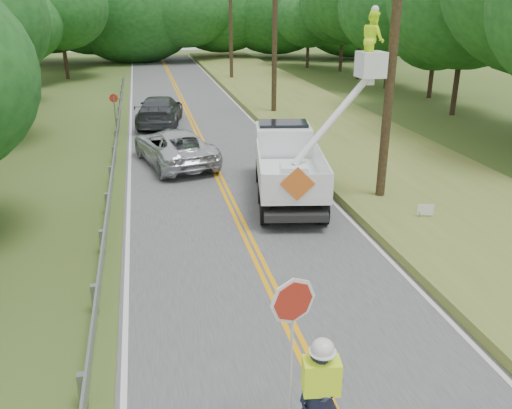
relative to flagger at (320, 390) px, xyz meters
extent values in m
cube|color=#464648|center=(0.46, 14.62, -1.06)|extent=(7.20, 96.00, 0.02)
cube|color=#FA9E09|center=(0.36, 14.62, -1.05)|extent=(0.12, 96.00, 0.00)
cube|color=#FA9E09|center=(0.56, 14.62, -1.05)|extent=(0.12, 96.00, 0.00)
cube|color=silver|center=(-2.99, 14.62, -1.05)|extent=(0.12, 96.00, 0.00)
cube|color=silver|center=(3.91, 14.62, -1.05)|extent=(0.12, 96.00, 0.00)
cube|color=gray|center=(-3.64, 1.62, -0.72)|extent=(0.12, 0.14, 0.70)
cube|color=gray|center=(-3.64, 4.62, -0.72)|extent=(0.12, 0.14, 0.70)
cube|color=gray|center=(-3.64, 7.62, -0.72)|extent=(0.12, 0.14, 0.70)
cube|color=gray|center=(-3.64, 10.62, -0.72)|extent=(0.12, 0.14, 0.70)
cube|color=gray|center=(-3.64, 13.62, -0.72)|extent=(0.12, 0.14, 0.70)
cube|color=gray|center=(-3.64, 16.62, -0.72)|extent=(0.12, 0.14, 0.70)
cube|color=gray|center=(-3.64, 19.62, -0.72)|extent=(0.12, 0.14, 0.70)
cube|color=gray|center=(-3.64, 22.62, -0.72)|extent=(0.12, 0.14, 0.70)
cube|color=gray|center=(-3.64, 25.62, -0.72)|extent=(0.12, 0.14, 0.70)
cube|color=gray|center=(-3.64, 28.62, -0.72)|extent=(0.12, 0.14, 0.70)
cube|color=gray|center=(-3.64, 31.62, -0.72)|extent=(0.12, 0.14, 0.70)
cube|color=gray|center=(-3.64, 34.62, -0.72)|extent=(0.12, 0.14, 0.70)
cube|color=gray|center=(-3.64, 37.62, -0.72)|extent=(0.12, 0.14, 0.70)
cube|color=gray|center=(-3.54, 15.62, -0.47)|extent=(0.05, 48.00, 0.34)
cylinder|color=black|center=(5.46, 9.62, 3.93)|extent=(0.30, 0.30, 10.00)
cylinder|color=black|center=(5.46, 24.62, 3.93)|extent=(0.30, 0.30, 10.00)
cylinder|color=black|center=(5.46, 39.62, 3.93)|extent=(0.30, 0.30, 10.00)
cube|color=#5A762D|center=(7.56, 14.62, -0.92)|extent=(7.00, 96.00, 0.30)
cylinder|color=#332319|center=(-10.91, 32.27, 0.24)|extent=(0.32, 0.32, 2.63)
ellipsoid|color=#164318|center=(-10.91, 32.27, 3.45)|extent=(6.13, 6.13, 5.39)
cylinder|color=#332319|center=(-11.08, 40.03, 0.30)|extent=(0.32, 0.32, 2.74)
ellipsoid|color=#164318|center=(-11.08, 40.03, 3.64)|extent=(6.39, 6.39, 5.62)
cylinder|color=#332319|center=(-8.53, 43.85, 0.69)|extent=(0.32, 0.32, 3.52)
ellipsoid|color=#164318|center=(-8.53, 43.85, 4.99)|extent=(8.21, 8.21, 7.23)
cylinder|color=#332319|center=(-9.51, 51.22, 0.89)|extent=(0.32, 0.32, 3.92)
cylinder|color=#332319|center=(16.13, 22.52, 0.87)|extent=(0.32, 0.32, 3.88)
cylinder|color=#332319|center=(17.83, 28.30, 0.30)|extent=(0.32, 0.32, 2.75)
ellipsoid|color=#164318|center=(17.83, 28.30, 3.66)|extent=(6.41, 6.41, 5.64)
cylinder|color=#332319|center=(16.63, 32.89, 0.69)|extent=(0.32, 0.32, 3.51)
ellipsoid|color=#164318|center=(16.63, 32.89, 4.97)|extent=(8.19, 8.19, 7.21)
cylinder|color=#332319|center=(16.52, 38.28, 1.05)|extent=(0.32, 0.32, 4.25)
cylinder|color=#332319|center=(16.94, 43.71, 0.71)|extent=(0.32, 0.32, 3.57)
ellipsoid|color=#164318|center=(16.94, 43.71, 5.07)|extent=(8.32, 8.32, 7.32)
cylinder|color=#332319|center=(14.64, 47.11, 0.35)|extent=(0.32, 0.32, 2.85)
ellipsoid|color=#164318|center=(14.64, 47.11, 3.83)|extent=(6.64, 6.64, 5.85)
ellipsoid|color=#164318|center=(-11.69, 57.90, 4.43)|extent=(12.10, 9.07, 9.07)
ellipsoid|color=#164318|center=(-6.87, 57.03, 4.43)|extent=(12.48, 9.36, 9.36)
ellipsoid|color=#164318|center=(-2.53, 56.76, 4.43)|extent=(15.27, 11.45, 11.45)
ellipsoid|color=#164318|center=(2.92, 55.02, 4.43)|extent=(10.57, 7.93, 7.93)
ellipsoid|color=#164318|center=(7.52, 58.41, 4.43)|extent=(12.91, 9.68, 9.68)
ellipsoid|color=#164318|center=(13.97, 57.60, 4.43)|extent=(13.59, 10.19, 10.19)
ellipsoid|color=#164318|center=(17.89, 56.70, 4.43)|extent=(10.11, 7.58, 7.58)
ellipsoid|color=#164318|center=(22.59, 54.69, 4.43)|extent=(14.21, 10.66, 10.66)
imported|color=#191E33|center=(0.01, 0.00, -0.15)|extent=(0.72, 0.53, 1.81)
cube|color=#D3FF1C|center=(0.01, 0.00, 0.26)|extent=(0.60, 0.42, 0.55)
ellipsoid|color=silver|center=(0.01, 0.00, 0.77)|extent=(0.34, 0.34, 0.27)
cylinder|color=#B7B7B7|center=(-0.42, 0.11, 0.21)|extent=(0.04, 0.04, 2.53)
cylinder|color=#A82516|center=(-0.42, 0.11, 1.54)|extent=(0.71, 0.20, 0.72)
cylinder|color=black|center=(1.16, 8.61, -0.61)|extent=(0.43, 0.91, 0.88)
cylinder|color=black|center=(2.96, 8.28, -0.61)|extent=(0.43, 0.91, 0.88)
cylinder|color=black|center=(1.50, 10.41, -0.61)|extent=(0.43, 0.91, 0.88)
cylinder|color=black|center=(3.30, 10.08, -0.61)|extent=(0.43, 0.91, 0.88)
cylinder|color=black|center=(1.92, 12.66, -0.61)|extent=(0.43, 0.91, 0.88)
cylinder|color=black|center=(3.71, 12.33, -0.61)|extent=(0.43, 0.91, 0.88)
cube|color=black|center=(2.45, 10.52, -0.55)|extent=(2.96, 6.11, 0.23)
cube|color=white|center=(2.33, 9.89, -0.09)|extent=(2.84, 4.52, 0.20)
cube|color=white|center=(1.31, 10.08, 0.37)|extent=(0.82, 4.15, 0.82)
cube|color=white|center=(3.35, 9.70, 0.37)|extent=(0.82, 4.15, 0.82)
cube|color=white|center=(1.95, 7.84, 0.37)|extent=(2.08, 0.44, 0.82)
cube|color=white|center=(2.90, 12.94, 0.19)|extent=(2.34, 2.09, 1.65)
cube|color=black|center=(2.93, 13.12, 0.78)|extent=(2.02, 1.50, 0.69)
cube|color=white|center=(2.15, 8.90, 0.37)|extent=(0.96, 0.96, 0.73)
cube|color=white|center=(4.76, 9.62, 3.60)|extent=(0.78, 0.78, 0.78)
imported|color=#D3FF1C|center=(4.76, 9.62, 4.36)|extent=(0.62, 0.80, 1.65)
cube|color=orange|center=(1.94, 7.77, 0.51)|extent=(1.02, 0.23, 1.04)
imported|color=silver|center=(-1.09, 15.75, -0.30)|extent=(3.67, 5.82, 1.50)
imported|color=#3E4246|center=(-1.35, 23.50, -0.25)|extent=(3.05, 5.76, 1.59)
cylinder|color=gray|center=(-3.67, 21.60, -0.08)|extent=(0.06, 0.06, 1.99)
cylinder|color=#A82516|center=(-3.67, 21.60, 0.83)|extent=(0.45, 0.03, 0.45)
cube|color=white|center=(5.98, 7.51, -0.54)|extent=(0.47, 0.18, 0.34)
cylinder|color=gray|center=(5.79, 7.51, -0.83)|extent=(0.02, 0.02, 0.48)
cylinder|color=gray|center=(6.17, 7.51, -0.83)|extent=(0.02, 0.02, 0.48)
camera|label=1|loc=(-2.28, -5.98, 5.47)|focal=36.84mm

